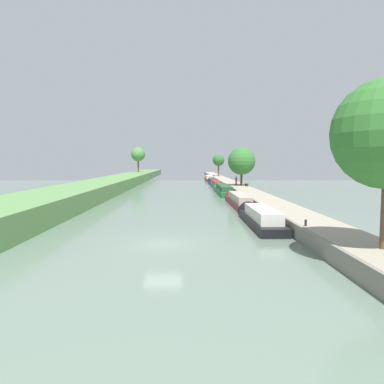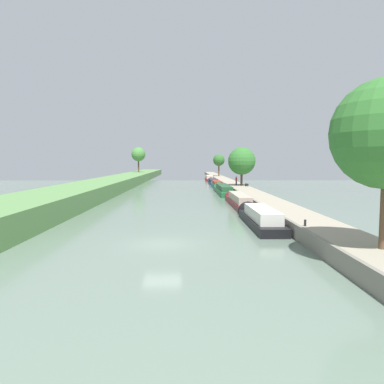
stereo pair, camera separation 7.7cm
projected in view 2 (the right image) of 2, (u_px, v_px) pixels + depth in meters
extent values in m
plane|color=slate|center=(162.00, 244.00, 23.51)|extent=(160.00, 160.00, 0.00)
cube|color=#9E937F|center=(330.00, 236.00, 23.61)|extent=(3.44, 260.00, 1.01)
cube|color=gray|center=(302.00, 236.00, 23.58)|extent=(0.25, 260.00, 1.06)
cube|color=black|center=(261.00, 222.00, 30.04)|extent=(2.14, 10.38, 0.67)
cube|color=silver|center=(262.00, 214.00, 29.46)|extent=(1.75, 7.27, 0.90)
cone|color=black|center=(249.00, 212.00, 35.86)|extent=(2.03, 1.28, 2.03)
cube|color=maroon|center=(239.00, 203.00, 43.84)|extent=(1.85, 13.46, 0.64)
cube|color=#B2A893|center=(240.00, 198.00, 43.11)|extent=(1.52, 9.42, 0.86)
cone|color=maroon|center=(231.00, 197.00, 51.10)|extent=(1.76, 1.11, 1.76)
cube|color=#1E6033|center=(223.00, 191.00, 60.59)|extent=(2.10, 15.84, 0.77)
cube|color=#234C2D|center=(224.00, 187.00, 59.74)|extent=(1.73, 11.09, 0.73)
cone|color=#1E6033|center=(219.00, 188.00, 69.11)|extent=(2.00, 1.26, 2.00)
cube|color=#195B60|center=(217.00, 185.00, 75.66)|extent=(1.88, 9.39, 0.75)
cube|color=maroon|center=(217.00, 182.00, 75.13)|extent=(1.54, 6.57, 0.62)
cone|color=#195B60|center=(215.00, 184.00, 80.90)|extent=(1.79, 1.13, 1.79)
cube|color=#141E42|center=(213.00, 182.00, 88.34)|extent=(1.92, 11.77, 0.61)
cube|color=#333338|center=(213.00, 180.00, 87.70)|extent=(1.57, 8.24, 0.56)
cone|color=#141E42|center=(211.00, 181.00, 94.78)|extent=(1.82, 1.15, 1.82)
cube|color=maroon|center=(209.00, 180.00, 101.35)|extent=(2.08, 10.27, 0.69)
cube|color=beige|center=(209.00, 177.00, 100.77)|extent=(1.71, 7.19, 0.87)
cone|color=maroon|center=(208.00, 179.00, 107.09)|extent=(1.98, 1.25, 1.98)
cylinder|color=brown|center=(384.00, 207.00, 17.84)|extent=(0.36, 0.36, 4.23)
cylinder|color=#4C3828|center=(242.00, 177.00, 65.57)|extent=(0.40, 0.40, 3.10)
sphere|color=#33702D|center=(242.00, 161.00, 65.32)|extent=(5.00, 5.00, 5.00)
cylinder|color=brown|center=(219.00, 170.00, 109.91)|extent=(0.45, 0.45, 3.87)
sphere|color=#2D6628|center=(219.00, 160.00, 109.66)|extent=(3.54, 3.54, 3.54)
cylinder|color=#4C3828|center=(139.00, 165.00, 112.78)|extent=(0.44, 0.44, 4.39)
sphere|color=#47843D|center=(138.00, 154.00, 112.50)|extent=(4.38, 4.38, 4.38)
cylinder|color=#282D42|center=(236.00, 183.00, 66.71)|extent=(0.26, 0.26, 0.82)
cylinder|color=#B22D28|center=(236.00, 179.00, 66.65)|extent=(0.34, 0.34, 0.62)
sphere|color=tan|center=(236.00, 177.00, 66.61)|extent=(0.22, 0.22, 0.22)
cylinder|color=black|center=(305.00, 223.00, 24.32)|extent=(0.16, 0.16, 0.45)
cylinder|color=black|center=(214.00, 176.00, 107.38)|extent=(0.16, 0.16, 0.45)
cube|color=#333338|center=(247.00, 185.00, 63.61)|extent=(0.40, 0.08, 0.41)
cube|color=#333338|center=(246.00, 185.00, 64.81)|extent=(0.40, 0.08, 0.41)
cube|color=#2D4733|center=(247.00, 184.00, 64.19)|extent=(0.44, 1.50, 0.06)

